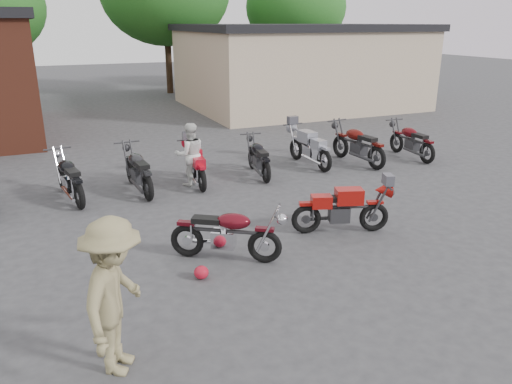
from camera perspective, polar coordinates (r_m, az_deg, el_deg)
name	(u,v)px	position (r m, az deg, el deg)	size (l,w,h in m)	color
ground	(269,274)	(8.19, 1.54, -9.32)	(90.00, 90.00, 0.00)	#353537
stucco_building	(298,69)	(24.54, 4.82, 13.86)	(10.00, 8.00, 3.50)	tan
tree_2	(166,12)	(29.40, -10.25, 19.63)	(7.04, 7.04, 8.80)	#165518
tree_3	(295,23)	(32.27, 4.51, 18.70)	(6.08, 6.08, 7.60)	#165518
vintage_motorcycle	(227,230)	(8.43, -3.29, -4.40)	(1.87, 0.62, 1.08)	#4F0912
sportbike	(343,206)	(9.66, 9.89, -1.64)	(1.83, 0.60, 1.06)	#9F120D
helmet	(201,272)	(8.04, -6.27, -9.12)	(0.24, 0.24, 0.22)	#AA1224
person_light	(190,154)	(12.39, -7.54, 4.28)	(0.76, 0.59, 1.56)	silver
person_tan	(115,297)	(5.93, -15.80, -11.46)	(1.22, 0.70, 1.89)	#8A7F55
row_bike_2	(69,175)	(12.06, -20.60, 1.78)	(1.98, 0.65, 1.15)	black
row_bike_3	(138,168)	(12.17, -13.35, 2.67)	(2.00, 0.66, 1.16)	black
row_bike_4	(195,163)	(12.54, -6.94, 3.31)	(1.84, 0.61, 1.07)	red
row_bike_5	(259,156)	(13.14, 0.29, 4.17)	(1.84, 0.61, 1.07)	black
row_bike_6	(309,145)	(14.15, 6.09, 5.33)	(2.00, 0.66, 1.16)	gray
row_bike_7	(357,142)	(14.58, 11.52, 5.60)	(2.12, 0.70, 1.23)	#500D0A
row_bike_8	(411,139)	(15.62, 17.32, 5.80)	(1.94, 0.64, 1.13)	#4B090E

